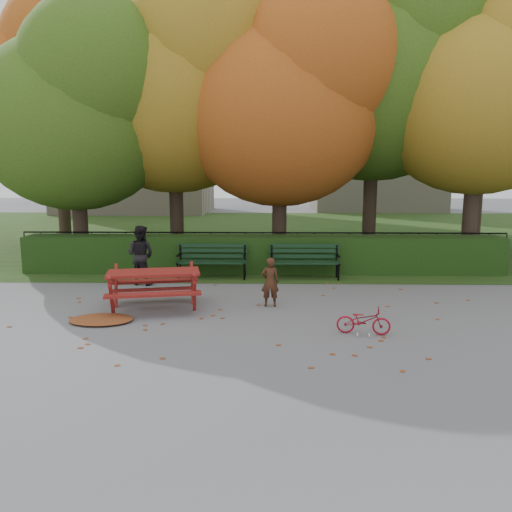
{
  "coord_description": "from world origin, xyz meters",
  "views": [
    {
      "loc": [
        0.14,
        -9.04,
        2.72
      ],
      "look_at": [
        -0.1,
        1.2,
        1.0
      ],
      "focal_mm": 35.0,
      "sensor_mm": 36.0,
      "label": 1
    }
  ],
  "objects_px": {
    "tree_a": "(82,109)",
    "tree_c": "(292,99)",
    "adult": "(141,255)",
    "tree_b": "(183,83)",
    "bench_right": "(304,259)",
    "child": "(270,282)",
    "tree_e": "(494,88)",
    "tree_g": "(496,98)",
    "bench_left": "(212,258)",
    "tree_f": "(64,88)",
    "picnic_table": "(154,280)",
    "bicycle": "(363,321)",
    "tree_d": "(389,66)"
  },
  "relations": [
    {
      "from": "tree_g",
      "to": "bicycle",
      "type": "height_order",
      "value": "tree_g"
    },
    {
      "from": "tree_f",
      "to": "child",
      "type": "relative_size",
      "value": 9.03
    },
    {
      "from": "tree_a",
      "to": "tree_f",
      "type": "height_order",
      "value": "tree_f"
    },
    {
      "from": "tree_b",
      "to": "child",
      "type": "bearing_deg",
      "value": -65.65
    },
    {
      "from": "tree_f",
      "to": "bench_right",
      "type": "relative_size",
      "value": 5.1
    },
    {
      "from": "tree_a",
      "to": "tree_c",
      "type": "height_order",
      "value": "tree_c"
    },
    {
      "from": "tree_f",
      "to": "picnic_table",
      "type": "xyz_separation_m",
      "value": [
        5.0,
        -8.57,
        -5.09
      ]
    },
    {
      "from": "tree_e",
      "to": "picnic_table",
      "type": "relative_size",
      "value": 3.96
    },
    {
      "from": "bench_left",
      "to": "picnic_table",
      "type": "relative_size",
      "value": 0.88
    },
    {
      "from": "tree_d",
      "to": "bench_left",
      "type": "relative_size",
      "value": 5.32
    },
    {
      "from": "picnic_table",
      "to": "bicycle",
      "type": "distance_m",
      "value": 4.21
    },
    {
      "from": "tree_f",
      "to": "picnic_table",
      "type": "relative_size",
      "value": 4.47
    },
    {
      "from": "tree_c",
      "to": "bench_right",
      "type": "distance_m",
      "value": 4.87
    },
    {
      "from": "tree_d",
      "to": "tree_g",
      "type": "height_order",
      "value": "tree_d"
    },
    {
      "from": "tree_a",
      "to": "picnic_table",
      "type": "bearing_deg",
      "value": -58.11
    },
    {
      "from": "bench_right",
      "to": "bicycle",
      "type": "relative_size",
      "value": 1.99
    },
    {
      "from": "tree_d",
      "to": "picnic_table",
      "type": "relative_size",
      "value": 4.66
    },
    {
      "from": "tree_g",
      "to": "picnic_table",
      "type": "distance_m",
      "value": 14.66
    },
    {
      "from": "tree_b",
      "to": "picnic_table",
      "type": "distance_m",
      "value": 7.75
    },
    {
      "from": "bench_left",
      "to": "tree_f",
      "type": "bearing_deg",
      "value": 136.49
    },
    {
      "from": "tree_d",
      "to": "tree_f",
      "type": "bearing_deg",
      "value": 169.67
    },
    {
      "from": "tree_g",
      "to": "bench_left",
      "type": "bearing_deg",
      "value": -147.83
    },
    {
      "from": "tree_c",
      "to": "picnic_table",
      "type": "distance_m",
      "value": 7.39
    },
    {
      "from": "bench_left",
      "to": "bicycle",
      "type": "bearing_deg",
      "value": -55.85
    },
    {
      "from": "tree_c",
      "to": "child",
      "type": "distance_m",
      "value": 6.67
    },
    {
      "from": "child",
      "to": "adult",
      "type": "distance_m",
      "value": 3.74
    },
    {
      "from": "bench_right",
      "to": "picnic_table",
      "type": "xyz_separation_m",
      "value": [
        -3.23,
        -3.03,
        0.08
      ]
    },
    {
      "from": "tree_e",
      "to": "picnic_table",
      "type": "height_order",
      "value": "tree_e"
    },
    {
      "from": "tree_a",
      "to": "child",
      "type": "height_order",
      "value": "tree_a"
    },
    {
      "from": "tree_g",
      "to": "picnic_table",
      "type": "height_order",
      "value": "tree_g"
    },
    {
      "from": "bench_left",
      "to": "adult",
      "type": "relative_size",
      "value": 1.23
    },
    {
      "from": "child",
      "to": "bicycle",
      "type": "bearing_deg",
      "value": 128.74
    },
    {
      "from": "tree_e",
      "to": "tree_f",
      "type": "height_order",
      "value": "tree_f"
    },
    {
      "from": "tree_e",
      "to": "tree_b",
      "type": "bearing_deg",
      "value": 173.79
    },
    {
      "from": "tree_a",
      "to": "bench_left",
      "type": "xyz_separation_m",
      "value": [
        3.89,
        -1.88,
        -4.0
      ]
    },
    {
      "from": "bicycle",
      "to": "tree_e",
      "type": "bearing_deg",
      "value": -26.45
    },
    {
      "from": "tree_a",
      "to": "adult",
      "type": "xyz_separation_m",
      "value": [
        2.23,
        -2.68,
        -3.79
      ]
    },
    {
      "from": "child",
      "to": "tree_e",
      "type": "bearing_deg",
      "value": -145.88
    },
    {
      "from": "adult",
      "to": "bench_right",
      "type": "bearing_deg",
      "value": -152.28
    },
    {
      "from": "tree_b",
      "to": "tree_f",
      "type": "height_order",
      "value": "tree_f"
    },
    {
      "from": "tree_c",
      "to": "adult",
      "type": "bearing_deg",
      "value": -141.11
    },
    {
      "from": "tree_b",
      "to": "adult",
      "type": "relative_size",
      "value": 6.03
    },
    {
      "from": "adult",
      "to": "tree_b",
      "type": "bearing_deg",
      "value": -81.1
    },
    {
      "from": "tree_a",
      "to": "tree_c",
      "type": "distance_m",
      "value": 6.04
    },
    {
      "from": "tree_f",
      "to": "child",
      "type": "xyz_separation_m",
      "value": [
        7.33,
        -8.32,
        -5.18
      ]
    },
    {
      "from": "tree_d",
      "to": "tree_e",
      "type": "relative_size",
      "value": 1.17
    },
    {
      "from": "tree_a",
      "to": "tree_f",
      "type": "distance_m",
      "value": 4.31
    },
    {
      "from": "tree_b",
      "to": "bench_right",
      "type": "height_order",
      "value": "tree_b"
    },
    {
      "from": "tree_f",
      "to": "picnic_table",
      "type": "bearing_deg",
      "value": -59.74
    },
    {
      "from": "tree_g",
      "to": "adult",
      "type": "xyz_separation_m",
      "value": [
        -11.29,
        -6.86,
        -4.64
      ]
    }
  ]
}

